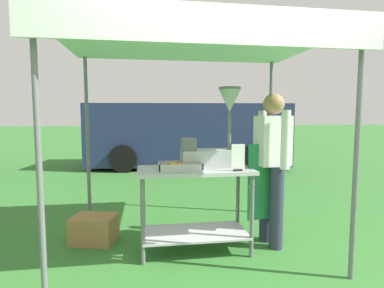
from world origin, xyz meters
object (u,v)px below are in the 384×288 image
object	(u,v)px
supply_crate	(94,229)
van_navy	(189,134)
stall_canopy	(193,47)
donut_cart	(195,193)
menu_sign	(238,159)
donut_tray	(180,167)
vendor	(272,161)
donut_fryer	(213,141)

from	to	relation	value
supply_crate	van_navy	bearing A→B (deg)	70.75
stall_canopy	donut_cart	distance (m)	1.48
stall_canopy	menu_sign	distance (m)	1.21
donut_tray	vendor	size ratio (longest dim) A/B	0.26
donut_tray	supply_crate	xyz separation A→B (m)	(-0.91, 0.41, -0.73)
stall_canopy	donut_tray	size ratio (longest dim) A/B	6.32
supply_crate	van_navy	size ratio (longest dim) A/B	0.10
stall_canopy	van_navy	distance (m)	5.39
donut_tray	supply_crate	bearing A→B (deg)	155.64
stall_canopy	donut_cart	bearing A→B (deg)	-90.00
donut_cart	supply_crate	world-z (taller)	donut_cart
donut_tray	donut_fryer	xyz separation A→B (m)	(0.35, 0.12, 0.24)
vendor	menu_sign	bearing A→B (deg)	-153.95
stall_canopy	supply_crate	xyz separation A→B (m)	(-1.06, 0.26, -1.93)
donut_tray	donut_fryer	distance (m)	0.44
donut_cart	donut_tray	distance (m)	0.32
stall_canopy	donut_cart	world-z (taller)	stall_canopy
stall_canopy	menu_sign	size ratio (longest dim) A/B	10.27
donut_cart	supply_crate	bearing A→B (deg)	161.12
donut_cart	supply_crate	size ratio (longest dim) A/B	2.18
donut_cart	menu_sign	xyz separation A→B (m)	(0.39, -0.19, 0.37)
donut_cart	vendor	distance (m)	0.88
menu_sign	van_navy	world-z (taller)	van_navy
stall_canopy	van_navy	xyz separation A→B (m)	(0.67, 5.21, -1.19)
donut_cart	van_navy	distance (m)	5.36
donut_fryer	vendor	bearing A→B (deg)	-4.51
donut_tray	supply_crate	distance (m)	1.24
donut_tray	van_navy	bearing A→B (deg)	81.32
donut_cart	van_navy	size ratio (longest dim) A/B	0.21
donut_cart	menu_sign	world-z (taller)	menu_sign
donut_tray	menu_sign	world-z (taller)	menu_sign
donut_cart	menu_sign	size ratio (longest dim) A/B	4.44
donut_fryer	vendor	distance (m)	0.66
vendor	supply_crate	world-z (taller)	vendor
donut_fryer	menu_sign	bearing A→B (deg)	-53.74
donut_tray	vendor	distance (m)	0.98
menu_sign	donut_fryer	bearing A→B (deg)	126.26
vendor	van_navy	world-z (taller)	van_navy
stall_canopy	vendor	xyz separation A→B (m)	(0.82, -0.08, -1.17)
menu_sign	vendor	bearing A→B (deg)	26.05
donut_cart	donut_fryer	world-z (taller)	donut_fryer
donut_cart	donut_fryer	size ratio (longest dim) A/B	1.40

